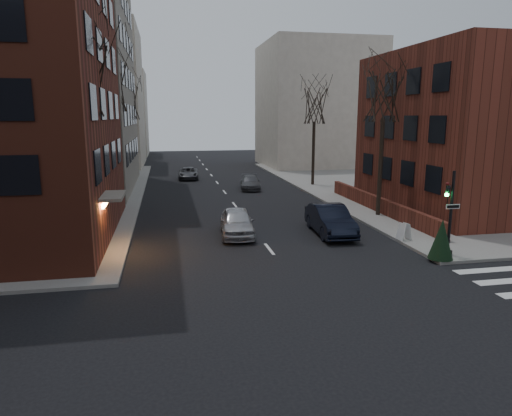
{
  "coord_description": "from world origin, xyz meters",
  "views": [
    {
      "loc": [
        -4.94,
        -9.67,
        6.61
      ],
      "look_at": [
        -0.54,
        12.73,
        2.0
      ],
      "focal_mm": 32.0,
      "sensor_mm": 36.0,
      "label": 1
    }
  ],
  "objects_px": {
    "streetlamp_far": "(135,138)",
    "tree_right_a": "(384,93)",
    "evergreen_shrub": "(442,239)",
    "tree_left_b": "(110,84)",
    "traffic_signal": "(449,219)",
    "parked_sedan": "(330,220)",
    "streetlamp_near": "(116,152)",
    "car_lane_far": "(188,173)",
    "tree_left_c": "(126,102)",
    "tree_right_b": "(314,105)",
    "car_lane_gray": "(250,183)",
    "car_lane_silver": "(237,222)",
    "sandwich_board": "(404,231)",
    "tree_left_a": "(81,76)"
  },
  "relations": [
    {
      "from": "parked_sedan",
      "to": "car_lane_silver",
      "type": "distance_m",
      "value": 5.3
    },
    {
      "from": "car_lane_gray",
      "to": "car_lane_silver",
      "type": "bearing_deg",
      "value": -95.09
    },
    {
      "from": "streetlamp_far",
      "to": "evergreen_shrub",
      "type": "relative_size",
      "value": 3.37
    },
    {
      "from": "tree_right_b",
      "to": "streetlamp_near",
      "type": "height_order",
      "value": "tree_right_b"
    },
    {
      "from": "tree_left_a",
      "to": "tree_left_b",
      "type": "distance_m",
      "value": 12.01
    },
    {
      "from": "traffic_signal",
      "to": "tree_left_b",
      "type": "distance_m",
      "value": 24.87
    },
    {
      "from": "traffic_signal",
      "to": "streetlamp_near",
      "type": "distance_m",
      "value": 20.86
    },
    {
      "from": "tree_left_c",
      "to": "car_lane_gray",
      "type": "distance_m",
      "value": 16.18
    },
    {
      "from": "streetlamp_near",
      "to": "sandwich_board",
      "type": "relative_size",
      "value": 6.82
    },
    {
      "from": "tree_right_b",
      "to": "sandwich_board",
      "type": "relative_size",
      "value": 9.97
    },
    {
      "from": "parked_sedan",
      "to": "evergreen_shrub",
      "type": "height_order",
      "value": "evergreen_shrub"
    },
    {
      "from": "traffic_signal",
      "to": "parked_sedan",
      "type": "relative_size",
      "value": 0.79
    },
    {
      "from": "streetlamp_near",
      "to": "car_lane_far",
      "type": "xyz_separation_m",
      "value": [
        5.49,
        17.24,
        -3.62
      ]
    },
    {
      "from": "parked_sedan",
      "to": "car_lane_gray",
      "type": "xyz_separation_m",
      "value": [
        -1.52,
        16.89,
        -0.21
      ]
    },
    {
      "from": "tree_left_c",
      "to": "streetlamp_far",
      "type": "height_order",
      "value": "tree_left_c"
    },
    {
      "from": "tree_left_c",
      "to": "sandwich_board",
      "type": "height_order",
      "value": "tree_left_c"
    },
    {
      "from": "car_lane_gray",
      "to": "car_lane_far",
      "type": "bearing_deg",
      "value": 130.82
    },
    {
      "from": "streetlamp_near",
      "to": "parked_sedan",
      "type": "xyz_separation_m",
      "value": [
        12.25,
        -7.75,
        -3.4
      ]
    },
    {
      "from": "tree_left_b",
      "to": "tree_right_a",
      "type": "distance_m",
      "value": 19.35
    },
    {
      "from": "tree_left_c",
      "to": "parked_sedan",
      "type": "distance_m",
      "value": 29.66
    },
    {
      "from": "evergreen_shrub",
      "to": "car_lane_silver",
      "type": "bearing_deg",
      "value": 142.64
    },
    {
      "from": "evergreen_shrub",
      "to": "tree_left_b",
      "type": "bearing_deg",
      "value": 132.61
    },
    {
      "from": "tree_right_a",
      "to": "traffic_signal",
      "type": "bearing_deg",
      "value": -95.47
    },
    {
      "from": "tree_right_a",
      "to": "streetlamp_far",
      "type": "distance_m",
      "value": 29.65
    },
    {
      "from": "streetlamp_far",
      "to": "tree_right_a",
      "type": "bearing_deg",
      "value": -54.69
    },
    {
      "from": "car_lane_gray",
      "to": "streetlamp_near",
      "type": "bearing_deg",
      "value": -131.66
    },
    {
      "from": "sandwich_board",
      "to": "tree_left_c",
      "type": "bearing_deg",
      "value": 110.23
    },
    {
      "from": "traffic_signal",
      "to": "evergreen_shrub",
      "type": "xyz_separation_m",
      "value": [
        -0.64,
        -0.49,
        -0.83
      ]
    },
    {
      "from": "tree_right_a",
      "to": "tree_right_b",
      "type": "height_order",
      "value": "tree_right_a"
    },
    {
      "from": "tree_left_a",
      "to": "streetlamp_far",
      "type": "distance_m",
      "value": 28.32
    },
    {
      "from": "tree_left_c",
      "to": "traffic_signal",
      "type": "bearing_deg",
      "value": -61.64
    },
    {
      "from": "tree_left_a",
      "to": "streetlamp_far",
      "type": "relative_size",
      "value": 1.63
    },
    {
      "from": "tree_right_b",
      "to": "evergreen_shrub",
      "type": "bearing_deg",
      "value": -93.65
    },
    {
      "from": "tree_left_c",
      "to": "tree_right_b",
      "type": "height_order",
      "value": "tree_left_c"
    },
    {
      "from": "tree_left_a",
      "to": "parked_sedan",
      "type": "xyz_separation_m",
      "value": [
        12.85,
        0.25,
        -7.64
      ]
    },
    {
      "from": "streetlamp_far",
      "to": "tree_left_a",
      "type": "bearing_deg",
      "value": -91.23
    },
    {
      "from": "tree_left_a",
      "to": "parked_sedan",
      "type": "distance_m",
      "value": 14.95
    },
    {
      "from": "car_lane_silver",
      "to": "tree_left_b",
      "type": "bearing_deg",
      "value": 129.95
    },
    {
      "from": "tree_right_b",
      "to": "car_lane_gray",
      "type": "height_order",
      "value": "tree_right_b"
    },
    {
      "from": "tree_right_a",
      "to": "parked_sedan",
      "type": "xyz_separation_m",
      "value": [
        -4.75,
        -3.75,
        -7.2
      ]
    },
    {
      "from": "tree_left_c",
      "to": "tree_right_b",
      "type": "relative_size",
      "value": 1.06
    },
    {
      "from": "tree_right_a",
      "to": "evergreen_shrub",
      "type": "relative_size",
      "value": 5.22
    },
    {
      "from": "tree_right_b",
      "to": "sandwich_board",
      "type": "distance_m",
      "value": 21.4
    },
    {
      "from": "sandwich_board",
      "to": "car_lane_silver",
      "type": "bearing_deg",
      "value": 150.04
    },
    {
      "from": "tree_right_b",
      "to": "car_lane_silver",
      "type": "distance_m",
      "value": 20.88
    },
    {
      "from": "traffic_signal",
      "to": "tree_right_a",
      "type": "distance_m",
      "value": 10.92
    },
    {
      "from": "traffic_signal",
      "to": "car_lane_far",
      "type": "relative_size",
      "value": 0.9
    },
    {
      "from": "traffic_signal",
      "to": "tree_right_a",
      "type": "bearing_deg",
      "value": 84.53
    },
    {
      "from": "traffic_signal",
      "to": "tree_left_c",
      "type": "relative_size",
      "value": 0.41
    },
    {
      "from": "traffic_signal",
      "to": "tree_right_a",
      "type": "height_order",
      "value": "tree_right_a"
    }
  ]
}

